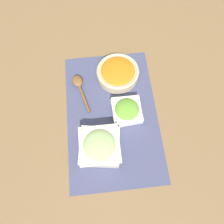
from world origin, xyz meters
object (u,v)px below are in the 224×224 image
at_px(cucumber_bowl, 100,146).
at_px(carrot_bowl, 118,72).
at_px(lettuce_bowl, 127,110).
at_px(wooden_spoon, 79,85).

relative_size(cucumber_bowl, carrot_bowl, 0.91).
bearing_deg(lettuce_bowl, wooden_spoon, -128.25).
height_order(lettuce_bowl, carrot_bowl, lettuce_bowl).
distance_m(lettuce_bowl, carrot_bowl, 0.18).
xyz_separation_m(cucumber_bowl, wooden_spoon, (-0.28, -0.07, -0.03)).
height_order(carrot_bowl, wooden_spoon, carrot_bowl).
xyz_separation_m(lettuce_bowl, carrot_bowl, (-0.18, -0.01, -0.00)).
bearing_deg(lettuce_bowl, carrot_bowl, -175.27).
distance_m(lettuce_bowl, wooden_spoon, 0.24).
bearing_deg(carrot_bowl, lettuce_bowl, 4.73).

